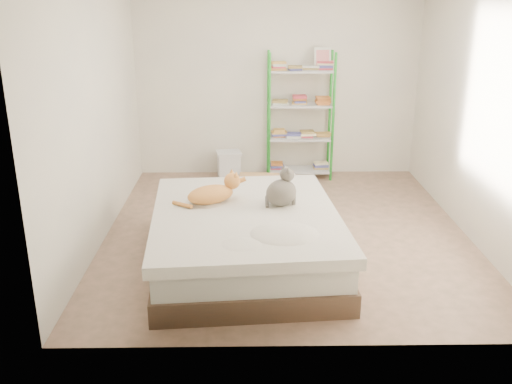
{
  "coord_description": "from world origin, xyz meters",
  "views": [
    {
      "loc": [
        -0.41,
        -5.62,
        2.44
      ],
      "look_at": [
        -0.33,
        -0.49,
        0.62
      ],
      "focal_mm": 40.0,
      "sensor_mm": 36.0,
      "label": 1
    }
  ],
  "objects_px": {
    "grey_cat": "(281,187)",
    "shelf_unit": "(301,115)",
    "white_bin": "(229,165)",
    "bed": "(246,239)",
    "orange_cat": "(210,192)",
    "cardboard_box": "(259,191)"
  },
  "relations": [
    {
      "from": "bed",
      "to": "grey_cat",
      "type": "relative_size",
      "value": 6.05
    },
    {
      "from": "cardboard_box",
      "to": "grey_cat",
      "type": "bearing_deg",
      "value": -78.42
    },
    {
      "from": "grey_cat",
      "to": "cardboard_box",
      "type": "height_order",
      "value": "grey_cat"
    },
    {
      "from": "bed",
      "to": "grey_cat",
      "type": "distance_m",
      "value": 0.58
    },
    {
      "from": "bed",
      "to": "grey_cat",
      "type": "xyz_separation_m",
      "value": [
        0.33,
        0.16,
        0.45
      ]
    },
    {
      "from": "bed",
      "to": "cardboard_box",
      "type": "xyz_separation_m",
      "value": [
        0.15,
        1.62,
        -0.1
      ]
    },
    {
      "from": "grey_cat",
      "to": "cardboard_box",
      "type": "bearing_deg",
      "value": -22.51
    },
    {
      "from": "shelf_unit",
      "to": "white_bin",
      "type": "bearing_deg",
      "value": -178.17
    },
    {
      "from": "white_bin",
      "to": "orange_cat",
      "type": "bearing_deg",
      "value": -92.3
    },
    {
      "from": "grey_cat",
      "to": "cardboard_box",
      "type": "distance_m",
      "value": 1.56
    },
    {
      "from": "grey_cat",
      "to": "white_bin",
      "type": "distance_m",
      "value": 2.6
    },
    {
      "from": "grey_cat",
      "to": "shelf_unit",
      "type": "xyz_separation_m",
      "value": [
        0.4,
        2.51,
        0.15
      ]
    },
    {
      "from": "grey_cat",
      "to": "bed",
      "type": "bearing_deg",
      "value": 86.33
    },
    {
      "from": "cardboard_box",
      "to": "bed",
      "type": "bearing_deg",
      "value": -90.88
    },
    {
      "from": "bed",
      "to": "shelf_unit",
      "type": "relative_size",
      "value": 1.27
    },
    {
      "from": "orange_cat",
      "to": "grey_cat",
      "type": "xyz_separation_m",
      "value": [
        0.66,
        -0.07,
        0.07
      ]
    },
    {
      "from": "bed",
      "to": "orange_cat",
      "type": "distance_m",
      "value": 0.55
    },
    {
      "from": "grey_cat",
      "to": "white_bin",
      "type": "height_order",
      "value": "grey_cat"
    },
    {
      "from": "cardboard_box",
      "to": "orange_cat",
      "type": "bearing_deg",
      "value": -104.81
    },
    {
      "from": "shelf_unit",
      "to": "white_bin",
      "type": "relative_size",
      "value": 4.68
    },
    {
      "from": "orange_cat",
      "to": "cardboard_box",
      "type": "height_order",
      "value": "orange_cat"
    },
    {
      "from": "grey_cat",
      "to": "shelf_unit",
      "type": "distance_m",
      "value": 2.55
    }
  ]
}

